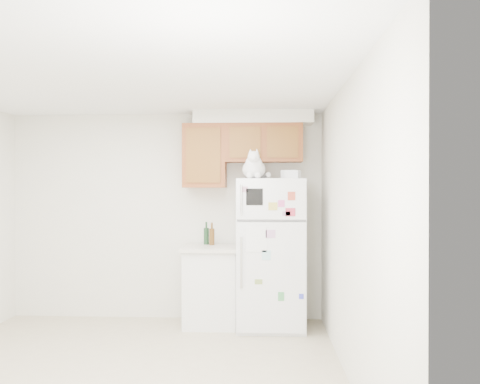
# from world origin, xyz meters

# --- Properties ---
(ground_plane) EXTENTS (3.80, 4.00, 0.01)m
(ground_plane) POSITION_xyz_m (0.00, 0.00, -0.01)
(ground_plane) COLOR #BCB091
(room_shell) EXTENTS (3.84, 4.04, 2.52)m
(room_shell) POSITION_xyz_m (0.12, 0.24, 1.67)
(room_shell) COLOR silver
(room_shell) RESTS_ON ground_plane
(refrigerator) EXTENTS (0.76, 0.78, 1.70)m
(refrigerator) POSITION_xyz_m (1.28, 1.61, 0.85)
(refrigerator) COLOR white
(refrigerator) RESTS_ON ground_plane
(base_counter) EXTENTS (0.64, 0.64, 0.92)m
(base_counter) POSITION_xyz_m (0.59, 1.68, 0.46)
(base_counter) COLOR white
(base_counter) RESTS_ON ground_plane
(cat) EXTENTS (0.32, 0.47, 0.33)m
(cat) POSITION_xyz_m (1.09, 1.48, 1.82)
(cat) COLOR white
(cat) RESTS_ON refrigerator
(storage_box_back) EXTENTS (0.21, 0.19, 0.10)m
(storage_box_back) POSITION_xyz_m (1.50, 1.64, 1.75)
(storage_box_back) COLOR white
(storage_box_back) RESTS_ON refrigerator
(storage_box_front) EXTENTS (0.18, 0.16, 0.09)m
(storage_box_front) POSITION_xyz_m (1.52, 1.47, 1.74)
(storage_box_front) COLOR white
(storage_box_front) RESTS_ON refrigerator
(bottle_green) EXTENTS (0.06, 0.06, 0.27)m
(bottle_green) POSITION_xyz_m (0.51, 1.86, 1.05)
(bottle_green) COLOR #19381E
(bottle_green) RESTS_ON base_counter
(bottle_amber) EXTENTS (0.06, 0.06, 0.27)m
(bottle_amber) POSITION_xyz_m (0.59, 1.79, 1.05)
(bottle_amber) COLOR #593814
(bottle_amber) RESTS_ON base_counter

